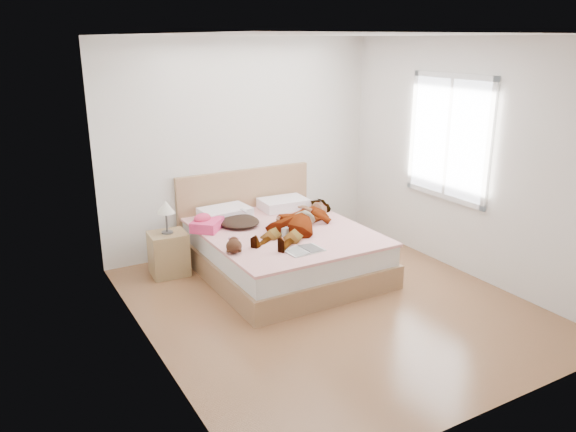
# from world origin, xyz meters

# --- Properties ---
(ground) EXTENTS (4.00, 4.00, 0.00)m
(ground) POSITION_xyz_m (0.00, 0.00, 0.00)
(ground) COLOR #4C2F18
(ground) RESTS_ON ground
(woman) EXTENTS (1.70, 1.48, 0.23)m
(woman) POSITION_xyz_m (0.20, 0.94, 0.62)
(woman) COLOR silver
(woman) RESTS_ON bed
(hair) EXTENTS (0.54, 0.64, 0.09)m
(hair) POSITION_xyz_m (-0.37, 1.39, 0.55)
(hair) COLOR black
(hair) RESTS_ON bed
(phone) EXTENTS (0.08, 0.09, 0.05)m
(phone) POSITION_xyz_m (-0.30, 1.34, 0.68)
(phone) COLOR silver
(phone) RESTS_ON bed
(room_shell) EXTENTS (4.00, 4.00, 4.00)m
(room_shell) POSITION_xyz_m (1.77, 0.30, 1.50)
(room_shell) COLOR white
(room_shell) RESTS_ON ground
(bed) EXTENTS (1.80, 2.08, 1.00)m
(bed) POSITION_xyz_m (0.00, 1.04, 0.28)
(bed) COLOR olive
(bed) RESTS_ON ground
(towel) EXTENTS (0.46, 0.46, 0.19)m
(towel) POSITION_xyz_m (-0.76, 1.39, 0.59)
(towel) COLOR #F04178
(towel) RESTS_ON bed
(magazine) EXTENTS (0.39, 0.27, 0.02)m
(magazine) POSITION_xyz_m (-0.14, 0.27, 0.52)
(magazine) COLOR white
(magazine) RESTS_ON bed
(coffee_mug) EXTENTS (0.13, 0.10, 0.10)m
(coffee_mug) POSITION_xyz_m (-0.09, 0.75, 0.56)
(coffee_mug) COLOR silver
(coffee_mug) RESTS_ON bed
(plush_toy) EXTENTS (0.22, 0.27, 0.14)m
(plush_toy) POSITION_xyz_m (-0.77, 0.60, 0.58)
(plush_toy) COLOR black
(plush_toy) RESTS_ON bed
(nightstand) EXTENTS (0.43, 0.39, 0.87)m
(nightstand) POSITION_xyz_m (-1.16, 1.53, 0.29)
(nightstand) COLOR brown
(nightstand) RESTS_ON ground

